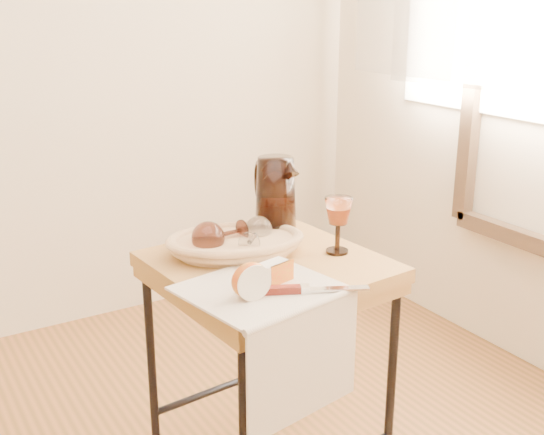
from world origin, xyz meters
TOP-DOWN VIEW (x-y plane):
  - side_table at (0.63, 0.52)m, footprint 0.57×0.57m
  - tea_towel at (0.52, 0.36)m, footprint 0.37×0.35m
  - bread_basket at (0.58, 0.60)m, footprint 0.37×0.31m
  - goblet_lying_a at (0.55, 0.61)m, footprint 0.15×0.10m
  - goblet_lying_b at (0.63, 0.58)m, footprint 0.14×0.14m
  - pitcher at (0.74, 0.66)m, footprint 0.22×0.28m
  - wine_goblet at (0.81, 0.47)m, footprint 0.10×0.10m
  - apple_half at (0.47, 0.33)m, footprint 0.09×0.05m
  - apple_wedge at (0.56, 0.37)m, footprint 0.08×0.06m
  - table_knife at (0.60, 0.29)m, footprint 0.24×0.13m

SIDE VIEW (x-z plane):
  - side_table at x=0.63m, z-range 0.00..0.67m
  - tea_towel at x=0.52m, z-range 0.67..0.68m
  - table_knife at x=0.60m, z-range 0.68..0.70m
  - bread_basket at x=0.58m, z-range 0.67..0.72m
  - apple_wedge at x=0.56m, z-range 0.68..0.73m
  - apple_half at x=0.47m, z-range 0.68..0.76m
  - goblet_lying_b at x=0.63m, z-range 0.68..0.76m
  - goblet_lying_a at x=0.55m, z-range 0.68..0.77m
  - wine_goblet at x=0.81m, z-range 0.67..0.82m
  - pitcher at x=0.74m, z-range 0.65..0.92m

